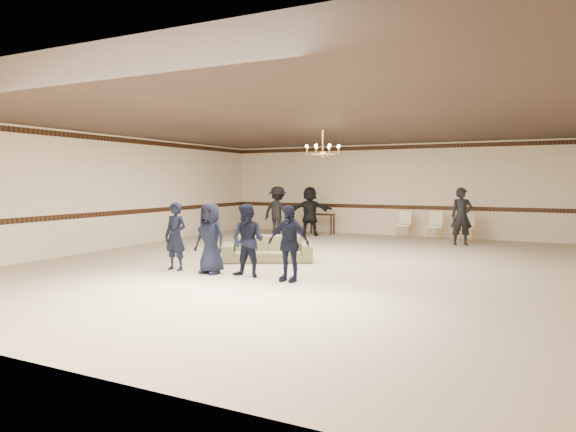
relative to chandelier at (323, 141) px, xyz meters
The scene contains 16 objects.
room 1.62m from the chandelier, 90.00° to the right, with size 12.01×14.01×3.21m.
chair_rail 6.27m from the chandelier, 90.00° to the left, with size 12.00×0.02×0.14m, color #391F11.
crown_molding 5.99m from the chandelier, 90.00° to the left, with size 12.00×0.02×0.14m, color #391F11.
chandelier is the anchor object (origin of this frame).
boy_a 4.24m from the chandelier, 126.85° to the right, with size 0.53×0.35×1.46m, color black.
boy_b 3.85m from the chandelier, 113.82° to the right, with size 0.71×0.46×1.46m, color black.
boy_c 3.65m from the chandelier, 97.60° to the right, with size 0.71×0.55×1.46m, color black.
boy_d 3.66m from the chandelier, 80.09° to the right, with size 0.85×0.36×1.46m, color black.
settee 2.94m from the chandelier, 133.37° to the right, with size 2.09×0.82×0.61m, color #7D7D53.
adult_left 5.44m from the chandelier, 130.04° to the left, with size 1.11×0.64×1.72m, color black.
adult_mid 5.52m from the chandelier, 117.24° to the left, with size 1.59×0.51×1.72m, color black.
adult_right 5.39m from the chandelier, 56.63° to the left, with size 0.63×0.41×1.72m, color black.
banquet_chair_left 5.77m from the chandelier, 81.21° to the left, with size 0.44×0.44×0.92m, color #F5ECCE, non-canonical shape.
banquet_chair_mid 5.99m from the chandelier, 70.82° to the left, with size 0.44×0.44×0.92m, color #F5ECCE, non-canonical shape.
banquet_chair_right 6.36m from the chandelier, 61.59° to the left, with size 0.44×0.44×0.92m, color #F5ECCE, non-canonical shape.
console_table 6.33m from the chandelier, 112.25° to the left, with size 0.87×0.37×0.73m, color black.
Camera 1 is at (4.71, -10.45, 1.91)m, focal length 31.39 mm.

